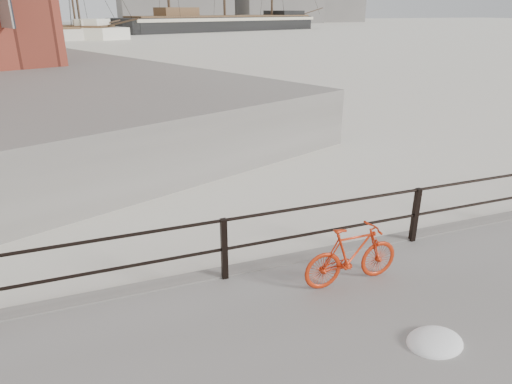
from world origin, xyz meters
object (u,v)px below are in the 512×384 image
object	(u,v)px
schooner_mid	(37,39)
schooner_left	(39,41)
bicycle	(352,255)
barque_black	(225,31)

from	to	relation	value
schooner_mid	schooner_left	distance (m)	5.72
bicycle	barque_black	xyz separation A→B (m)	(25.98, 91.88, -0.82)
bicycle	barque_black	distance (m)	95.49
bicycle	barque_black	world-z (taller)	barque_black
schooner_left	bicycle	bearing A→B (deg)	-99.25
bicycle	schooner_mid	distance (m)	75.51
bicycle	schooner_left	world-z (taller)	schooner_left
bicycle	schooner_mid	bearing A→B (deg)	96.32
schooner_mid	schooner_left	size ratio (longest dim) A/B	1.33
barque_black	schooner_mid	distance (m)	38.86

